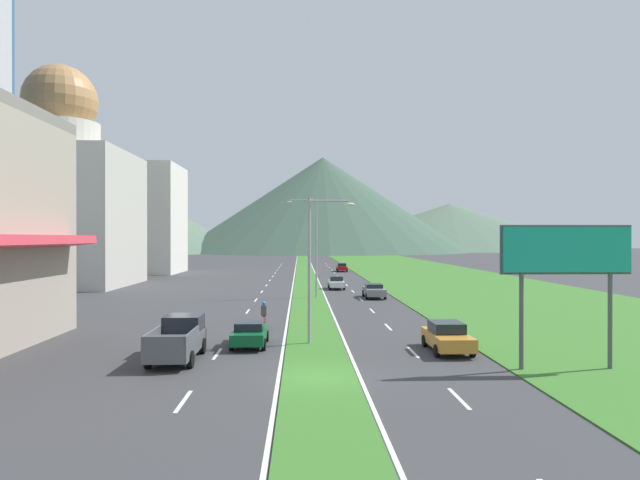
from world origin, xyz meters
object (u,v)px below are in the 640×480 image
pickup_truck_0 (178,339)px  car_3 (374,290)px  street_lamp_mid (313,241)px  car_2 (342,267)px  street_lamp_near (315,260)px  billboard_roadside (566,257)px  car_0 (250,333)px  car_1 (447,337)px  motorcycle_rider (264,317)px  car_4 (336,283)px

pickup_truck_0 → car_3: bearing=-25.7°
street_lamp_mid → car_2: (6.15, 43.67, -4.96)m
street_lamp_near → pickup_truck_0: 8.64m
street_lamp_near → car_3: bearing=74.8°
billboard_roadside → pickup_truck_0: size_ratio=1.22×
street_lamp_mid → car_0: size_ratio=2.37×
street_lamp_near → billboard_roadside: bearing=-30.8°
car_2 → pickup_truck_0: (-13.49, -71.98, 0.23)m
billboard_roadside → car_0: 16.69m
billboard_roadside → car_3: bearing=98.6°
pickup_truck_0 → car_2: bearing=-10.6°
street_lamp_near → pickup_truck_0: size_ratio=1.53×
car_1 → motorcycle_rider: size_ratio=2.22×
car_0 → motorcycle_rider: 6.00m
billboard_roadside → car_3: size_ratio=1.42×
car_1 → motorcycle_rider: (-10.17, 7.84, -0.03)m
car_1 → motorcycle_rider: 12.84m
street_lamp_near → car_0: size_ratio=1.96×
street_lamp_near → billboard_roadside: (11.22, -6.70, 0.35)m
motorcycle_rider → street_lamp_mid: bearing=-11.0°
pickup_truck_0 → car_0: bearing=-45.0°
car_1 → car_2: 70.61m
car_3 → motorcycle_rider: 21.09m
billboard_roadside → car_4: size_ratio=1.59×
motorcycle_rider → car_1: bearing=-127.6°
billboard_roadside → car_3: 31.57m
street_lamp_mid → motorcycle_rider: size_ratio=4.99×
car_2 → car_4: car_2 is taller
car_2 → car_3: car_2 is taller
car_0 → car_1: size_ratio=0.95×
street_lamp_mid → car_2: 44.37m
car_2 → car_3: (-0.07, -44.09, -0.02)m
street_lamp_mid → car_0: 25.91m
car_0 → motorcycle_rider: size_ratio=2.10×
street_lamp_near → car_1: bearing=-18.3°
car_2 → car_1: bearing=0.2°
car_1 → pickup_truck_0: (-13.79, -1.37, 0.20)m
billboard_roadside → motorcycle_rider: billboard_roadside is taller
billboard_roadside → car_4: (-7.80, 40.72, -4.37)m
billboard_roadside → car_1: bearing=134.2°
car_1 → car_2: (-0.31, 70.61, -0.03)m
car_4 → pickup_truck_0: size_ratio=0.77×
street_lamp_near → car_2: street_lamp_near is taller
car_1 → pickup_truck_0: 13.86m
billboard_roadside → motorcycle_rider: bearing=139.7°
street_lamp_mid → billboard_roadside: (10.72, -31.35, -0.59)m
car_0 → pickup_truck_0: bearing=135.0°
car_1 → car_3: (-0.38, 26.52, -0.04)m
car_3 → motorcycle_rider: (-9.79, -18.68, 0.01)m
street_lamp_mid → pickup_truck_0: size_ratio=1.85×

